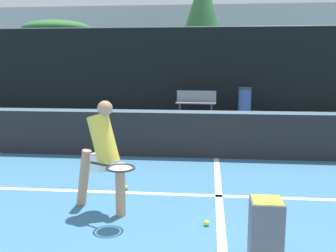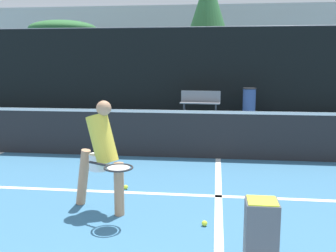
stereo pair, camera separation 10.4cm
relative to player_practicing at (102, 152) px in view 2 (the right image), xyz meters
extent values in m
cube|color=white|center=(1.47, 0.72, -0.77)|extent=(8.25, 0.10, 0.01)
cube|color=white|center=(1.47, 0.59, -0.77)|extent=(0.10, 4.67, 0.01)
cube|color=#232326|center=(1.47, 2.93, -0.30)|extent=(11.00, 0.02, 0.95)
cube|color=white|center=(1.47, 2.93, 0.15)|extent=(11.00, 0.03, 0.06)
cube|color=black|center=(1.47, 10.29, 0.79)|extent=(24.00, 0.06, 3.13)
cylinder|color=slate|center=(1.47, 10.29, 2.38)|extent=(24.00, 0.04, 0.04)
cylinder|color=tan|center=(0.24, -0.11, -0.44)|extent=(0.12, 0.12, 0.67)
cylinder|color=tan|center=(-0.31, 0.17, -0.39)|extent=(0.29, 0.23, 0.77)
cylinder|color=white|center=(-0.04, 0.03, -0.14)|extent=(0.26, 0.26, 0.20)
cylinder|color=yellow|center=(0.01, 0.00, 0.17)|extent=(0.44, 0.35, 0.69)
sphere|color=tan|center=(0.05, -0.01, 0.55)|extent=(0.19, 0.19, 0.19)
cylinder|color=#262628|center=(0.04, -0.25, -0.09)|extent=(0.28, 0.16, 0.03)
torus|color=#262628|center=(0.31, -0.39, -0.09)|extent=(0.46, 0.46, 0.02)
cylinder|color=beige|center=(0.31, -0.39, -0.09)|extent=(0.35, 0.35, 0.01)
sphere|color=#D1E033|center=(1.90, -0.14, -0.74)|extent=(0.07, 0.07, 0.07)
sphere|color=#D1E033|center=(0.09, 0.87, -0.74)|extent=(0.07, 0.07, 0.07)
sphere|color=#D1E033|center=(1.30, -0.32, -0.74)|extent=(0.07, 0.07, 0.07)
cube|color=#4C4C51|center=(1.82, -1.35, -0.42)|extent=(0.28, 0.28, 0.70)
cube|color=#D1E033|center=(1.82, -1.35, -0.09)|extent=(0.25, 0.25, 0.06)
cube|color=slate|center=(0.84, 9.17, -0.33)|extent=(1.43, 0.47, 0.04)
cube|color=slate|center=(0.85, 9.34, -0.12)|extent=(1.40, 0.15, 0.42)
cube|color=#333338|center=(0.28, 9.21, -0.55)|extent=(0.06, 0.32, 0.44)
cube|color=#333338|center=(1.40, 9.12, -0.55)|extent=(0.06, 0.32, 0.44)
cylinder|color=#384C7F|center=(2.56, 9.45, -0.31)|extent=(0.45, 0.45, 0.93)
cylinder|color=black|center=(2.56, 9.45, 0.18)|extent=(0.47, 0.47, 0.04)
cube|color=black|center=(-2.37, 13.66, -0.37)|extent=(1.75, 4.46, 0.80)
cube|color=#1E2328|center=(-2.37, 13.44, 0.29)|extent=(1.47, 2.68, 0.53)
cylinder|color=black|center=(-1.58, 15.09, -0.47)|extent=(0.18, 0.60, 0.60)
cylinder|color=black|center=(-1.58, 12.23, -0.47)|extent=(0.18, 0.60, 0.60)
cylinder|color=brown|center=(-6.76, 15.89, 0.85)|extent=(0.28, 0.28, 3.24)
ellipsoid|color=#2D6633|center=(-6.76, 15.89, 2.82)|extent=(3.57, 3.57, 0.90)
cylinder|color=brown|center=(0.93, 14.50, 0.50)|extent=(0.28, 0.28, 2.53)
cone|color=#38753D|center=(0.93, 14.50, 3.54)|extent=(2.28, 2.28, 3.55)
cube|color=#B2ADA3|center=(1.47, 23.09, 2.01)|extent=(36.00, 2.40, 5.57)
camera|label=1|loc=(1.31, -4.67, 1.12)|focal=42.00mm
camera|label=2|loc=(1.41, -4.65, 1.12)|focal=42.00mm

